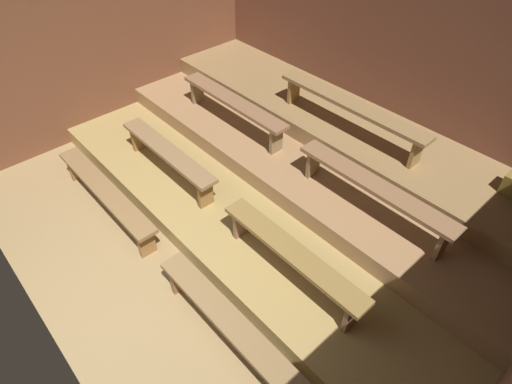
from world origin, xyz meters
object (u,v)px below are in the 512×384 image
(bench_middle_right, at_px, (374,189))
(bench_upper_center, at_px, (351,108))
(bench_floor_left, at_px, (105,192))
(bench_floor_right, at_px, (235,329))
(bench_lower_right, at_px, (292,255))
(bench_lower_left, at_px, (168,154))
(bench_middle_left, at_px, (233,104))

(bench_middle_right, bearing_deg, bench_upper_center, 141.38)
(bench_floor_left, bearing_deg, bench_floor_right, 0.00)
(bench_lower_right, xyz_separation_m, bench_middle_right, (0.08, 1.15, 0.23))
(bench_lower_left, bearing_deg, bench_upper_center, 56.49)
(bench_lower_left, height_order, bench_middle_right, bench_middle_right)
(bench_floor_right, bearing_deg, bench_floor_left, 180.00)
(bench_lower_left, distance_m, bench_upper_center, 2.37)
(bench_floor_right, distance_m, bench_middle_right, 2.05)
(bench_floor_right, bearing_deg, bench_lower_right, 99.13)
(bench_lower_left, bearing_deg, bench_floor_left, -99.13)
(bench_floor_right, distance_m, bench_lower_right, 0.89)
(bench_upper_center, bearing_deg, bench_floor_left, -117.00)
(bench_floor_right, xyz_separation_m, bench_middle_right, (-0.06, 2.00, 0.46))
(bench_floor_left, relative_size, bench_upper_center, 0.93)
(bench_floor_left, distance_m, bench_middle_right, 3.16)
(bench_floor_left, distance_m, bench_lower_right, 2.48)
(bench_lower_left, xyz_separation_m, bench_middle_right, (2.26, 1.15, 0.23))
(bench_middle_right, bearing_deg, bench_lower_left, -153.07)
(bench_lower_right, distance_m, bench_upper_center, 2.19)
(bench_upper_center, bearing_deg, bench_floor_right, -69.52)
(bench_floor_right, bearing_deg, bench_upper_center, 110.48)
(bench_middle_left, distance_m, bench_middle_right, 2.34)
(bench_lower_right, bearing_deg, bench_middle_right, 86.05)
(bench_middle_right, relative_size, bench_upper_center, 0.89)
(bench_floor_left, height_order, bench_middle_left, bench_middle_left)
(bench_floor_left, distance_m, bench_floor_right, 2.46)
(bench_middle_left, bearing_deg, bench_floor_right, -39.77)
(bench_floor_right, relative_size, bench_middle_right, 1.05)
(bench_floor_right, distance_m, bench_lower_left, 2.48)
(bench_floor_left, bearing_deg, bench_lower_right, 20.07)
(bench_lower_left, height_order, bench_upper_center, bench_upper_center)
(bench_floor_left, relative_size, bench_lower_left, 1.15)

